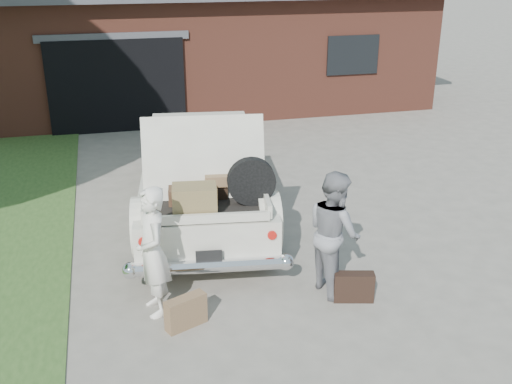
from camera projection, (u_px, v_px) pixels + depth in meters
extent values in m
plane|color=gray|center=(268.00, 286.00, 7.83)|extent=(90.00, 90.00, 0.00)
cube|color=brown|center=(197.00, 45.00, 17.83)|extent=(12.00, 7.00, 3.00)
cube|color=black|center=(117.00, 86.00, 14.30)|extent=(3.20, 0.30, 2.20)
cube|color=#4C4C51|center=(113.00, 37.00, 13.81)|extent=(3.50, 0.12, 0.18)
cube|color=black|center=(353.00, 55.00, 15.45)|extent=(1.40, 0.08, 1.00)
cube|color=silver|center=(202.00, 180.00, 9.74)|extent=(2.52, 5.09, 0.63)
cube|color=beige|center=(201.00, 142.00, 9.81)|extent=(1.87, 2.16, 0.51)
cube|color=black|center=(199.00, 128.00, 10.67)|extent=(1.51, 0.29, 0.43)
cube|color=black|center=(203.00, 161.00, 8.96)|extent=(1.51, 0.29, 0.43)
cylinder|color=black|center=(144.00, 245.00, 8.23)|extent=(0.30, 0.67, 0.64)
cylinder|color=black|center=(268.00, 238.00, 8.41)|extent=(0.30, 0.67, 0.64)
cylinder|color=black|center=(155.00, 165.00, 11.29)|extent=(0.30, 0.67, 0.64)
cylinder|color=black|center=(245.00, 162.00, 11.47)|extent=(0.30, 0.67, 0.64)
cylinder|color=silver|center=(209.00, 266.00, 7.53)|extent=(2.01, 0.45, 0.18)
cylinder|color=#A5140F|center=(143.00, 241.00, 7.37)|extent=(0.13, 0.11, 0.12)
cylinder|color=#A5140F|center=(272.00, 234.00, 7.54)|extent=(0.13, 0.11, 0.12)
cube|color=black|center=(209.00, 257.00, 7.46)|extent=(0.33, 0.07, 0.17)
cube|color=black|center=(206.00, 206.00, 7.91)|extent=(1.65, 1.27, 0.04)
cube|color=silver|center=(146.00, 202.00, 7.79)|extent=(0.21, 1.07, 0.18)
cube|color=silver|center=(265.00, 196.00, 7.95)|extent=(0.21, 1.07, 0.18)
cube|color=silver|center=(207.00, 218.00, 7.39)|extent=(1.56, 0.28, 0.12)
cube|color=silver|center=(204.00, 157.00, 8.04)|extent=(1.68, 0.61, 1.08)
cube|color=#4E3321|center=(193.00, 193.00, 8.00)|extent=(0.70, 0.50, 0.21)
cube|color=olive|center=(195.00, 200.00, 7.54)|extent=(0.60, 0.44, 0.38)
cube|color=black|center=(209.00, 191.00, 8.15)|extent=(0.52, 0.38, 0.15)
cube|color=#94704B|center=(220.00, 179.00, 8.09)|extent=(0.45, 0.33, 0.14)
cylinder|color=black|center=(251.00, 181.00, 7.80)|extent=(0.65, 0.24, 0.64)
imported|color=silver|center=(153.00, 252.00, 7.00)|extent=(0.47, 0.64, 1.61)
imported|color=gray|center=(334.00, 232.00, 7.49)|extent=(0.71, 0.86, 1.61)
cube|color=#836243|center=(186.00, 312.00, 6.93)|extent=(0.52, 0.34, 0.38)
cube|color=black|center=(354.00, 287.00, 7.45)|extent=(0.52, 0.28, 0.38)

